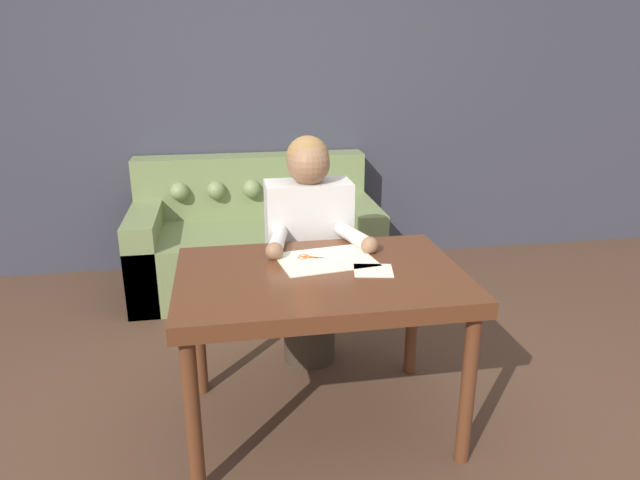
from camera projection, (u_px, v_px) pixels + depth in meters
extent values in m
plane|color=#4C3323|center=(324.00, 418.00, 2.65)|extent=(16.00, 16.00, 0.00)
cube|color=#383842|center=(273.00, 94.00, 4.20)|extent=(8.00, 0.06, 2.60)
cube|color=#562D19|center=(321.00, 280.00, 2.40)|extent=(1.20, 0.81, 0.07)
cylinder|color=#562D19|center=(193.00, 418.00, 2.11)|extent=(0.06, 0.06, 0.68)
cylinder|color=#562D19|center=(468.00, 390.00, 2.28)|extent=(0.06, 0.06, 0.68)
cylinder|color=#562D19|center=(198.00, 331.00, 2.75)|extent=(0.06, 0.06, 0.68)
cylinder|color=#562D19|center=(412.00, 314.00, 2.93)|extent=(0.06, 0.06, 0.68)
cube|color=olive|center=(256.00, 256.00, 4.06)|extent=(1.68, 0.90, 0.44)
cube|color=olive|center=(251.00, 185.00, 4.23)|extent=(1.68, 0.22, 0.44)
cube|color=olive|center=(148.00, 252.00, 3.91)|extent=(0.20, 0.90, 0.60)
cube|color=olive|center=(357.00, 240.00, 4.15)|extent=(0.20, 0.90, 0.60)
sphere|color=olive|center=(180.00, 192.00, 4.03)|extent=(0.13, 0.13, 0.13)
sphere|color=olive|center=(216.00, 190.00, 4.07)|extent=(0.13, 0.13, 0.13)
sphere|color=olive|center=(252.00, 189.00, 4.11)|extent=(0.13, 0.13, 0.13)
sphere|color=olive|center=(287.00, 187.00, 4.15)|extent=(0.13, 0.13, 0.13)
sphere|color=olive|center=(322.00, 186.00, 4.19)|extent=(0.13, 0.13, 0.13)
cube|color=white|center=(302.00, 229.00, 3.93)|extent=(0.29, 0.27, 0.00)
cylinder|color=#33281E|center=(309.00, 319.00, 3.09)|extent=(0.28, 0.28, 0.47)
cube|color=beige|center=(308.00, 232.00, 2.93)|extent=(0.43, 0.22, 0.53)
sphere|color=#896042|center=(309.00, 164.00, 2.80)|extent=(0.21, 0.21, 0.21)
sphere|color=olive|center=(308.00, 157.00, 2.82)|extent=(0.22, 0.22, 0.22)
cylinder|color=beige|center=(278.00, 241.00, 2.65)|extent=(0.12, 0.29, 0.07)
sphere|color=#896042|center=(274.00, 251.00, 2.52)|extent=(0.08, 0.08, 0.08)
cylinder|color=beige|center=(354.00, 237.00, 2.71)|extent=(0.15, 0.29, 0.07)
sphere|color=#896042|center=(370.00, 245.00, 2.60)|extent=(0.08, 0.08, 0.08)
cube|color=beige|center=(326.00, 260.00, 2.52)|extent=(0.45, 0.36, 0.00)
cube|color=beige|center=(373.00, 270.00, 2.40)|extent=(0.19, 0.17, 0.00)
cube|color=silver|center=(332.00, 258.00, 2.53)|extent=(0.11, 0.03, 0.00)
cube|color=#D1511E|center=(311.00, 258.00, 2.53)|extent=(0.07, 0.03, 0.00)
torus|color=#D1511E|center=(303.00, 258.00, 2.53)|extent=(0.04, 0.04, 0.01)
cube|color=silver|center=(331.00, 260.00, 2.51)|extent=(0.10, 0.07, 0.00)
cube|color=#D1511E|center=(311.00, 257.00, 2.54)|extent=(0.07, 0.05, 0.00)
torus|color=#D1511E|center=(304.00, 256.00, 2.56)|extent=(0.04, 0.04, 0.01)
cylinder|color=silver|center=(319.00, 258.00, 2.53)|extent=(0.01, 0.01, 0.01)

